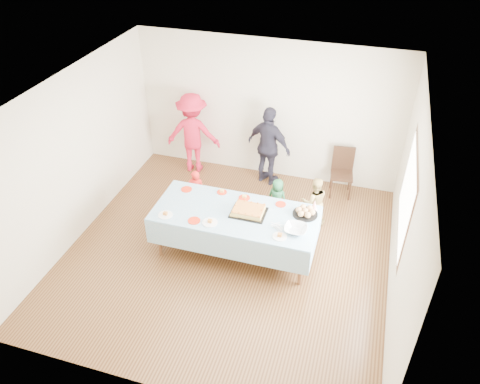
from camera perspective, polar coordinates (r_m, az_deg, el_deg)
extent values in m
plane|color=#452913|center=(7.58, -1.51, -7.34)|extent=(5.00, 5.00, 0.00)
cube|color=beige|center=(8.84, 3.45, 9.87)|extent=(5.00, 0.04, 2.70)
cube|color=beige|center=(5.03, -10.88, -14.37)|extent=(5.00, 0.04, 2.70)
cube|color=beige|center=(7.79, -19.47, 4.05)|extent=(0.04, 5.00, 2.70)
cube|color=beige|center=(6.54, 19.64, -2.49)|extent=(0.04, 5.00, 2.70)
cube|color=white|center=(6.09, -1.90, 11.70)|extent=(5.00, 5.00, 0.04)
cube|color=#472B16|center=(6.61, 19.66, -0.40)|extent=(0.03, 1.75, 1.35)
cylinder|color=brown|center=(7.41, -9.87, -5.39)|extent=(0.06, 0.06, 0.73)
cylinder|color=brown|center=(6.88, 7.43, -8.95)|extent=(0.06, 0.06, 0.73)
cylinder|color=brown|center=(8.00, -7.35, -1.66)|extent=(0.06, 0.06, 0.73)
cylinder|color=brown|center=(7.51, 8.62, -4.63)|extent=(0.06, 0.06, 0.73)
cube|color=brown|center=(7.12, -0.58, -2.71)|extent=(2.40, 1.00, 0.04)
cube|color=silver|center=(7.11, -0.58, -2.55)|extent=(2.50, 1.10, 0.01)
cube|color=black|center=(7.09, 1.05, -2.54)|extent=(0.53, 0.41, 0.02)
cube|color=#FFD361|center=(7.06, 1.05, -2.28)|extent=(0.45, 0.34, 0.07)
cube|color=#B26529|center=(7.04, 1.05, -2.03)|extent=(0.45, 0.34, 0.01)
cylinder|color=black|center=(7.13, 7.94, -2.68)|extent=(0.38, 0.38, 0.02)
sphere|color=tan|center=(7.08, 8.78, -2.45)|extent=(0.09, 0.09, 0.09)
sphere|color=tan|center=(7.16, 8.50, -1.97)|extent=(0.09, 0.09, 0.09)
sphere|color=tan|center=(7.17, 7.70, -1.83)|extent=(0.09, 0.09, 0.09)
sphere|color=tan|center=(7.10, 7.17, -2.17)|extent=(0.09, 0.09, 0.09)
sphere|color=tan|center=(7.03, 7.44, -2.66)|extent=(0.09, 0.09, 0.09)
sphere|color=tan|center=(7.02, 8.25, -2.80)|extent=(0.09, 0.09, 0.09)
sphere|color=tan|center=(7.09, 7.97, -2.31)|extent=(0.09, 0.09, 0.09)
imported|color=silver|center=(6.78, 6.80, -4.54)|extent=(0.33, 0.33, 0.08)
cone|color=white|center=(7.20, 9.05, -1.58)|extent=(0.11, 0.11, 0.18)
cylinder|color=red|center=(7.64, -6.54, 0.33)|extent=(0.18, 0.18, 0.01)
cylinder|color=red|center=(7.53, -2.22, -0.02)|extent=(0.16, 0.16, 0.01)
cylinder|color=red|center=(7.40, 0.53, -0.72)|extent=(0.18, 0.18, 0.01)
cylinder|color=red|center=(7.29, 4.98, -1.50)|extent=(0.16, 0.16, 0.01)
cylinder|color=red|center=(6.97, -5.62, -3.49)|extent=(0.19, 0.19, 0.01)
cylinder|color=white|center=(7.14, -9.08, -2.77)|extent=(0.22, 0.22, 0.01)
cylinder|color=white|center=(6.92, -3.68, -3.73)|extent=(0.23, 0.23, 0.01)
cylinder|color=white|center=(6.69, 4.85, -5.43)|extent=(0.21, 0.21, 0.01)
cylinder|color=black|center=(8.77, 11.02, 0.34)|extent=(0.03, 0.03, 0.41)
cylinder|color=black|center=(8.80, 13.23, 0.13)|extent=(0.03, 0.03, 0.41)
cylinder|color=black|center=(9.06, 11.04, 1.56)|extent=(0.03, 0.03, 0.41)
cylinder|color=black|center=(9.08, 13.18, 1.35)|extent=(0.03, 0.03, 0.41)
cube|color=black|center=(8.80, 12.30, 2.05)|extent=(0.44, 0.44, 0.05)
cube|color=black|center=(8.82, 12.49, 4.07)|extent=(0.40, 0.09, 0.47)
imported|color=red|center=(8.22, -5.37, 0.10)|extent=(0.35, 0.27, 0.84)
imported|color=#226639|center=(8.12, 4.55, -0.74)|extent=(0.42, 0.33, 0.74)
imported|color=tan|center=(7.98, 9.05, -1.14)|extent=(0.52, 0.46, 0.90)
imported|color=red|center=(9.22, -5.77, 7.15)|extent=(1.13, 0.76, 1.63)
imported|color=#262432|center=(8.79, 3.54, 5.55)|extent=(0.99, 0.68, 1.57)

